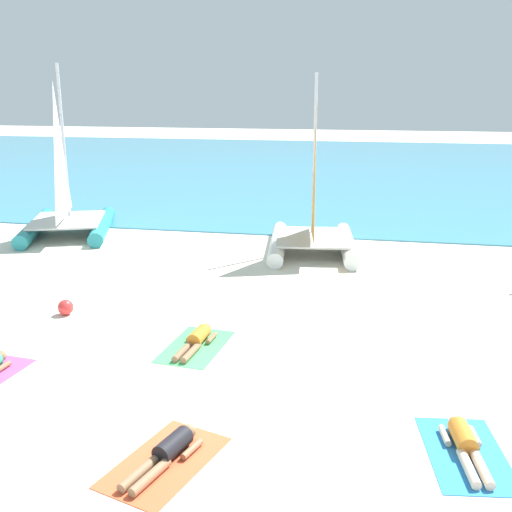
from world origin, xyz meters
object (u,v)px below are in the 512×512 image
at_px(sailboat_white, 313,227).
at_px(towel_rightmost, 466,454).
at_px(beach_ball, 66,307).
at_px(sunbather_center_right, 168,452).
at_px(towel_center_left, 195,346).
at_px(sunbather_rightmost, 465,443).
at_px(sailboat_teal, 67,211).
at_px(sunbather_center_left, 197,340).
at_px(towel_center_right, 165,462).

height_order(sailboat_white, towel_rightmost, sailboat_white).
bearing_deg(towel_rightmost, beach_ball, 154.76).
bearing_deg(sunbather_center_right, towel_center_left, 117.85).
relative_size(sunbather_center_right, beach_ball, 4.23).
height_order(sunbather_rightmost, beach_ball, beach_ball).
relative_size(sailboat_white, sunbather_rightmost, 3.58).
bearing_deg(beach_ball, sailboat_teal, 117.60).
xyz_separation_m(sailboat_teal, beach_ball, (3.83, -7.33, -0.71)).
bearing_deg(sunbather_center_right, sunbather_center_left, 117.58).
bearing_deg(beach_ball, sunbather_rightmost, -24.90).
bearing_deg(sunbather_rightmost, towel_center_right, -172.90).
xyz_separation_m(sailboat_white, sunbather_center_right, (-0.89, -11.56, -0.70)).
xyz_separation_m(sailboat_white, towel_center_right, (-0.91, -11.62, -0.83)).
height_order(sailboat_teal, sailboat_white, sailboat_teal).
xyz_separation_m(towel_center_left, beach_ball, (-3.51, 1.15, 0.18)).
bearing_deg(sunbather_rightmost, towel_rightmost, -90.00).
height_order(sailboat_teal, beach_ball, sailboat_teal).
xyz_separation_m(sunbather_center_left, beach_ball, (-3.51, 1.09, 0.05)).
distance_m(sailboat_white, towel_rightmost, 11.13).
relative_size(sailboat_white, towel_center_right, 2.95).
distance_m(sailboat_teal, sunbather_rightmost, 16.66).
relative_size(sailboat_teal, sailboat_white, 1.07).
bearing_deg(towel_center_right, sailboat_white, 85.55).
relative_size(sailboat_white, towel_center_left, 2.95).
relative_size(sunbather_center_left, beach_ball, 4.30).
bearing_deg(towel_center_left, sailboat_white, 78.28).
bearing_deg(towel_center_right, towel_center_left, 100.37).
bearing_deg(towel_center_left, sunbather_center_right, -79.17).
relative_size(sailboat_teal, sunbather_center_right, 3.88).
relative_size(sailboat_teal, towel_center_left, 3.15).
distance_m(sailboat_teal, towel_center_right, 14.76).
xyz_separation_m(sailboat_teal, towel_rightmost, (12.28, -11.31, -0.88)).
bearing_deg(sunbather_rightmost, sailboat_white, 100.03).
distance_m(sunbather_center_left, towel_rightmost, 5.72).
height_order(towel_center_left, sunbather_center_left, sunbather_center_left).
xyz_separation_m(sailboat_teal, sailboat_white, (8.95, -0.72, -0.06)).
bearing_deg(sunbather_center_right, towel_rightmost, 29.94).
xyz_separation_m(towel_center_left, sunbather_center_left, (0.01, 0.07, 0.13)).
xyz_separation_m(sailboat_white, beach_ball, (-5.12, -6.61, -0.65)).
xyz_separation_m(sunbather_center_left, towel_rightmost, (4.93, -2.89, -0.13)).
relative_size(sailboat_white, sunbather_center_left, 3.57).
xyz_separation_m(sunbather_center_right, sunbather_rightmost, (4.20, 1.03, 0.00)).
height_order(sailboat_teal, sunbather_center_left, sailboat_teal).
bearing_deg(sunbather_center_left, towel_center_right, -74.41).
relative_size(sailboat_teal, towel_rightmost, 3.15).
relative_size(sailboat_white, towel_rightmost, 2.95).
distance_m(sailboat_white, sunbather_rightmost, 11.06).
height_order(sailboat_teal, sunbather_rightmost, sailboat_teal).
xyz_separation_m(towel_center_right, beach_ball, (-4.21, 5.01, 0.18)).
relative_size(sailboat_teal, sunbather_center_left, 3.81).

